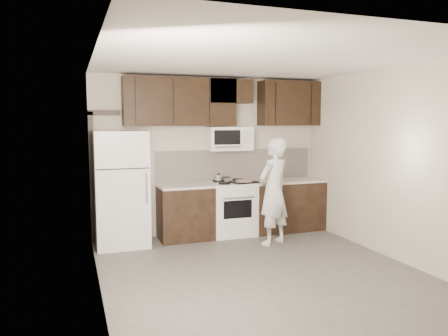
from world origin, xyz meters
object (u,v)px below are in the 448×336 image
microwave (229,139)px  refrigerator (121,189)px  person (273,191)px  stove (231,208)px

microwave → refrigerator: size_ratio=0.42×
refrigerator → person: (2.27, -0.71, -0.05)m
refrigerator → person: 2.38m
microwave → refrigerator: bearing=-174.9°
stove → refrigerator: bearing=-178.5°
person → stove: bearing=-87.9°
microwave → person: bearing=-64.2°
stove → refrigerator: (-1.85, -0.05, 0.44)m
microwave → refrigerator: (-1.85, -0.17, -0.75)m
person → microwave: bearing=-91.3°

